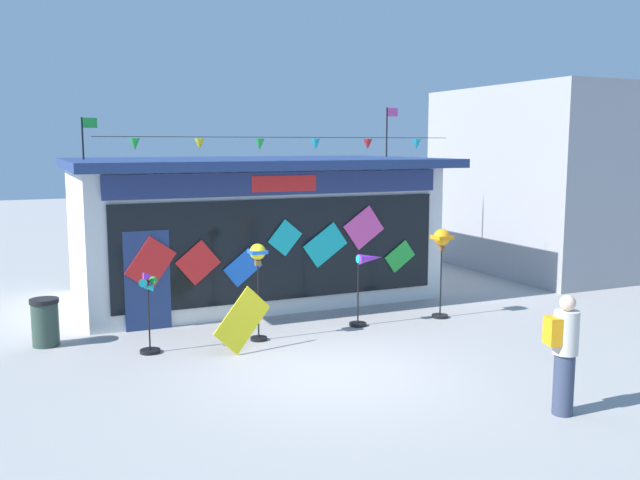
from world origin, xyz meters
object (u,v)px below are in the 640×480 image
kite_shop_building (251,226)px  person_near_camera (564,352)px  wind_spinner_center_left (367,275)px  display_kite_on_ground (242,320)px  wind_spinner_left (258,266)px  wind_spinner_far_left (149,307)px  trash_bin (45,322)px  wind_spinner_center_right (442,247)px

kite_shop_building → person_near_camera: 9.15m
wind_spinner_center_left → display_kite_on_ground: (-2.89, -0.75, -0.46)m
display_kite_on_ground → wind_spinner_left: bearing=49.2°
wind_spinner_far_left → person_near_camera: size_ratio=0.88×
trash_bin → kite_shop_building: bearing=28.2°
wind_spinner_far_left → person_near_camera: (4.65, -5.14, 0.05)m
kite_shop_building → wind_spinner_left: bearing=-106.5°
kite_shop_building → wind_spinner_center_right: bearing=-52.2°
wind_spinner_left → display_kite_on_ground: bearing=-130.8°
wind_spinner_center_left → wind_spinner_center_right: size_ratio=0.78×
wind_spinner_center_left → person_near_camera: person_near_camera is taller
wind_spinner_center_left → trash_bin: wind_spinner_center_left is taller
wind_spinner_left → person_near_camera: wind_spinner_left is taller
wind_spinner_center_left → wind_spinner_center_right: (1.73, -0.12, 0.48)m
wind_spinner_center_left → wind_spinner_center_right: bearing=-4.0°
kite_shop_building → wind_spinner_center_left: size_ratio=5.72×
kite_shop_building → wind_spinner_far_left: size_ratio=5.77×
wind_spinner_far_left → wind_spinner_left: bearing=-0.4°
kite_shop_building → trash_bin: 5.65m
wind_spinner_far_left → display_kite_on_ground: wind_spinner_far_left is taller
wind_spinner_center_left → person_near_camera: (0.23, -5.29, -0.16)m
wind_spinner_far_left → trash_bin: size_ratio=1.67×
person_near_camera → display_kite_on_ground: bearing=49.6°
wind_spinner_far_left → trash_bin: (-1.67, 1.26, -0.39)m
wind_spinner_center_right → display_kite_on_ground: size_ratio=1.77×
person_near_camera → wind_spinner_center_right: bearing=-1.1°
wind_spinner_left → wind_spinner_far_left: bearing=179.6°
wind_spinner_center_left → wind_spinner_center_right: wind_spinner_center_right is taller
person_near_camera → trash_bin: bearing=59.7°
wind_spinner_far_left → wind_spinner_center_right: bearing=0.3°
kite_shop_building → trash_bin: bearing=-151.8°
person_near_camera → kite_shop_building: bearing=24.3°
wind_spinner_center_left → trash_bin: size_ratio=1.68×
wind_spinner_center_right → person_near_camera: wind_spinner_center_right is taller
wind_spinner_far_left → wind_spinner_center_right: size_ratio=0.77×
wind_spinner_left → wind_spinner_center_left: wind_spinner_left is taller
kite_shop_building → wind_spinner_left: (-1.15, -3.87, -0.27)m
kite_shop_building → wind_spinner_center_left: 3.97m
wind_spinner_far_left → wind_spinner_left: 2.12m
wind_spinner_far_left → display_kite_on_ground: (1.53, -0.60, -0.26)m
kite_shop_building → wind_spinner_center_right: 4.85m
wind_spinner_left → wind_spinner_center_left: bearing=3.9°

